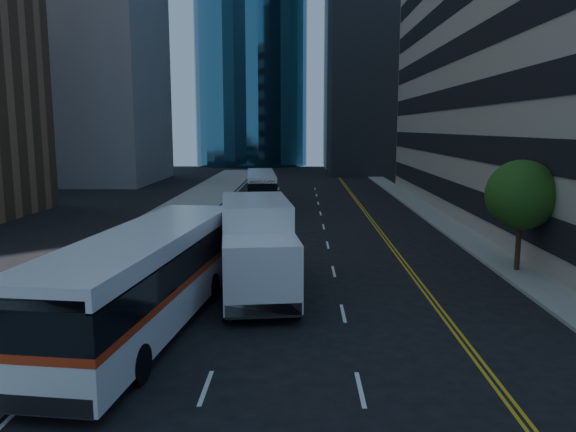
% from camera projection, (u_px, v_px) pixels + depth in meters
% --- Properties ---
extents(ground, '(160.00, 160.00, 0.00)m').
position_uv_depth(ground, '(332.00, 333.00, 18.41)').
color(ground, black).
rests_on(ground, ground).
extents(sidewalk_west, '(5.00, 90.00, 0.15)m').
position_uv_depth(sidewalk_west, '(179.00, 214.00, 43.32)').
color(sidewalk_west, gray).
rests_on(sidewalk_west, ground).
extents(sidewalk_east, '(2.00, 90.00, 0.15)m').
position_uv_depth(sidewalk_east, '(432.00, 215.00, 42.88)').
color(sidewalk_east, gray).
rests_on(sidewalk_east, ground).
extents(midrise_west, '(18.00, 18.00, 35.00)m').
position_uv_depth(midrise_west, '(78.00, 37.00, 67.67)').
color(midrise_west, gray).
rests_on(midrise_west, ground).
extents(street_tree, '(3.20, 3.20, 5.10)m').
position_uv_depth(street_tree, '(521.00, 195.00, 25.53)').
color(street_tree, '#332114').
rests_on(street_tree, sidewalk_east).
extents(bus_front, '(4.18, 13.07, 3.31)m').
position_uv_depth(bus_front, '(146.00, 277.00, 18.45)').
color(bus_front, white).
rests_on(bus_front, ground).
extents(bus_rear, '(3.31, 10.92, 2.77)m').
position_uv_depth(bus_rear, '(261.00, 187.00, 49.43)').
color(bus_rear, white).
rests_on(bus_rear, ground).
extents(box_truck, '(3.69, 8.11, 3.74)m').
position_uv_depth(box_truck, '(257.00, 246.00, 22.44)').
color(box_truck, silver).
rests_on(box_truck, ground).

